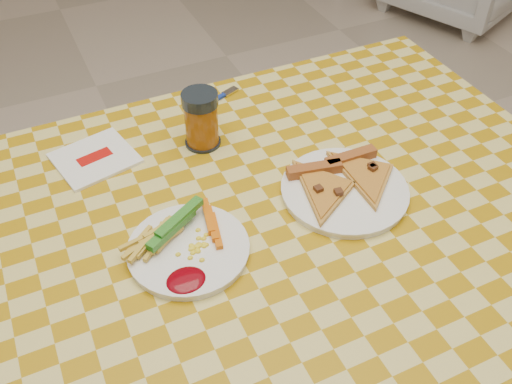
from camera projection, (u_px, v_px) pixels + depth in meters
table at (252, 248)px, 1.05m from camera, size 1.28×0.88×0.76m
plate_left at (189, 250)px, 0.94m from camera, size 0.23×0.23×0.01m
plate_right at (344, 191)px, 1.04m from camera, size 0.27×0.27×0.01m
fries_veggies at (180, 238)px, 0.93m from camera, size 0.19×0.18×0.04m
pizza_slices at (342, 180)px, 1.04m from camera, size 0.24×0.22×0.02m
drink_glass at (201, 120)px, 1.12m from camera, size 0.07×0.07×0.12m
napkin at (95, 158)px, 1.11m from camera, size 0.17×0.16×0.01m
fork at (217, 99)px, 1.26m from camera, size 0.12×0.06×0.01m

